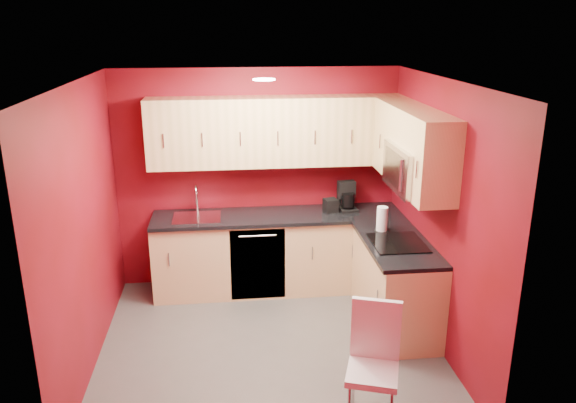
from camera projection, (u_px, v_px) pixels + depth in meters
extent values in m
plane|color=#4B4846|center=(270.00, 344.00, 5.42)|extent=(3.20, 3.20, 0.00)
plane|color=white|center=(266.00, 81.00, 4.65)|extent=(3.20, 3.20, 0.00)
plane|color=maroon|center=(258.00, 178.00, 6.46)|extent=(3.20, 0.00, 3.20)
plane|color=maroon|center=(286.00, 302.00, 3.62)|extent=(3.20, 0.00, 3.20)
plane|color=maroon|center=(85.00, 230.00, 4.87)|extent=(0.00, 3.00, 3.00)
plane|color=maroon|center=(440.00, 216.00, 5.21)|extent=(0.00, 3.00, 3.00)
cube|color=tan|center=(278.00, 253.00, 6.44)|extent=(2.80, 0.60, 0.87)
cube|color=tan|center=(395.00, 285.00, 5.66)|extent=(0.60, 1.30, 0.87)
cube|color=black|center=(278.00, 216.00, 6.29)|extent=(2.80, 0.63, 0.04)
cube|color=black|center=(397.00, 244.00, 5.51)|extent=(0.63, 1.27, 0.04)
cube|color=#E3BE80|center=(276.00, 131.00, 6.14)|extent=(2.80, 0.35, 0.75)
cube|color=#E3BE80|center=(398.00, 137.00, 5.83)|extent=(0.35, 0.57, 0.75)
cube|color=#E3BE80|center=(438.00, 164.00, 4.74)|extent=(0.35, 0.22, 0.75)
cube|color=#E3BE80|center=(420.00, 129.00, 5.14)|extent=(0.35, 0.76, 0.33)
cube|color=silver|center=(415.00, 169.00, 5.25)|extent=(0.40, 0.76, 0.42)
cube|color=black|center=(395.00, 169.00, 5.23)|extent=(0.02, 0.62, 0.33)
cylinder|color=silver|center=(401.00, 176.00, 5.01)|extent=(0.02, 0.02, 0.29)
cube|color=black|center=(398.00, 243.00, 5.47)|extent=(0.50, 0.55, 0.01)
cube|color=silver|center=(197.00, 218.00, 6.19)|extent=(0.52, 0.42, 0.02)
cylinder|color=silver|center=(197.00, 201.00, 6.33)|extent=(0.02, 0.02, 0.26)
torus|color=silver|center=(196.00, 192.00, 6.23)|extent=(0.02, 0.16, 0.16)
cylinder|color=silver|center=(196.00, 199.00, 6.18)|extent=(0.02, 0.02, 0.12)
cube|color=black|center=(258.00, 264.00, 6.14)|extent=(0.60, 0.02, 0.82)
cylinder|color=white|center=(264.00, 80.00, 4.94)|extent=(0.20, 0.20, 0.01)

